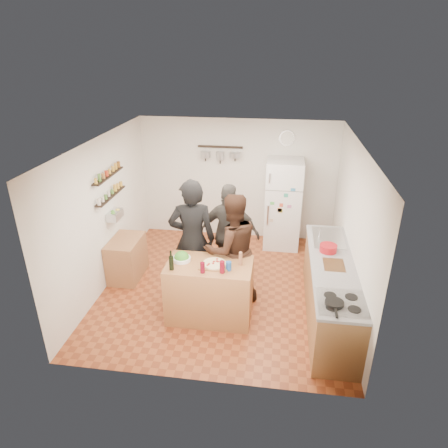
% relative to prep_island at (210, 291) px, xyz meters
% --- Properties ---
extents(room_shell, '(4.20, 4.20, 4.20)m').
position_rel_prep_island_xyz_m(room_shell, '(0.09, 1.19, 0.79)').
color(room_shell, brown).
rests_on(room_shell, ground).
extents(prep_island, '(1.25, 0.72, 0.91)m').
position_rel_prep_island_xyz_m(prep_island, '(0.00, 0.00, 0.00)').
color(prep_island, '#A6703D').
rests_on(prep_island, floor).
extents(pizza_board, '(0.42, 0.34, 0.02)m').
position_rel_prep_island_xyz_m(pizza_board, '(0.08, -0.02, 0.47)').
color(pizza_board, brown).
rests_on(pizza_board, prep_island).
extents(pizza, '(0.34, 0.34, 0.02)m').
position_rel_prep_island_xyz_m(pizza, '(0.08, -0.02, 0.48)').
color(pizza, beige).
rests_on(pizza, pizza_board).
extents(salad_bowl, '(0.27, 0.27, 0.05)m').
position_rel_prep_island_xyz_m(salad_bowl, '(-0.42, 0.05, 0.48)').
color(salad_bowl, silver).
rests_on(salad_bowl, prep_island).
extents(wine_bottle, '(0.07, 0.07, 0.21)m').
position_rel_prep_island_xyz_m(wine_bottle, '(-0.50, -0.22, 0.56)').
color(wine_bottle, black).
rests_on(wine_bottle, prep_island).
extents(wine_glass_near, '(0.07, 0.07, 0.16)m').
position_rel_prep_island_xyz_m(wine_glass_near, '(-0.05, -0.24, 0.53)').
color(wine_glass_near, '#550716').
rests_on(wine_glass_near, prep_island).
extents(wine_glass_far, '(0.07, 0.07, 0.18)m').
position_rel_prep_island_xyz_m(wine_glass_far, '(0.22, -0.20, 0.54)').
color(wine_glass_far, '#600816').
rests_on(wine_glass_far, prep_island).
extents(pepper_mill, '(0.05, 0.05, 0.17)m').
position_rel_prep_island_xyz_m(pepper_mill, '(0.45, 0.05, 0.54)').
color(pepper_mill, '#8F593C').
rests_on(pepper_mill, prep_island).
extents(salt_canister, '(0.08, 0.08, 0.13)m').
position_rel_prep_island_xyz_m(salt_canister, '(0.30, -0.12, 0.52)').
color(salt_canister, navy).
rests_on(salt_canister, prep_island).
extents(person_left, '(0.81, 0.61, 2.01)m').
position_rel_prep_island_xyz_m(person_left, '(-0.36, 0.53, 0.55)').
color(person_left, black).
rests_on(person_left, floor).
extents(person_center, '(1.10, 1.01, 1.83)m').
position_rel_prep_island_xyz_m(person_center, '(0.27, 0.49, 0.46)').
color(person_center, black).
rests_on(person_center, floor).
extents(person_back, '(1.07, 0.52, 1.76)m').
position_rel_prep_island_xyz_m(person_back, '(0.15, 1.09, 0.43)').
color(person_back, '#2F2C2A').
rests_on(person_back, floor).
extents(counter_run, '(0.63, 2.63, 0.90)m').
position_rel_prep_island_xyz_m(counter_run, '(1.79, 0.25, -0.01)').
color(counter_run, '#9E7042').
rests_on(counter_run, floor).
extents(stove_top, '(0.60, 0.62, 0.02)m').
position_rel_prep_island_xyz_m(stove_top, '(1.79, -0.70, 0.46)').
color(stove_top, white).
rests_on(stove_top, counter_run).
extents(skillet, '(0.23, 0.23, 0.04)m').
position_rel_prep_island_xyz_m(skillet, '(1.69, -0.76, 0.49)').
color(skillet, black).
rests_on(skillet, stove_top).
extents(sink, '(0.50, 0.80, 0.03)m').
position_rel_prep_island_xyz_m(sink, '(1.79, 1.10, 0.46)').
color(sink, silver).
rests_on(sink, counter_run).
extents(cutting_board, '(0.30, 0.40, 0.02)m').
position_rel_prep_island_xyz_m(cutting_board, '(1.79, 0.22, 0.46)').
color(cutting_board, '#986337').
rests_on(cutting_board, counter_run).
extents(red_bowl, '(0.26, 0.26, 0.11)m').
position_rel_prep_island_xyz_m(red_bowl, '(1.74, 0.62, 0.52)').
color(red_bowl, '#A5121B').
rests_on(red_bowl, counter_run).
extents(fridge, '(0.70, 0.68, 1.80)m').
position_rel_prep_island_xyz_m(fridge, '(1.04, 2.55, 0.45)').
color(fridge, white).
rests_on(fridge, floor).
extents(wall_clock, '(0.30, 0.03, 0.30)m').
position_rel_prep_island_xyz_m(wall_clock, '(1.04, 2.88, 1.69)').
color(wall_clock, silver).
rests_on(wall_clock, back_wall).
extents(spice_shelf_lower, '(0.12, 1.00, 0.02)m').
position_rel_prep_island_xyz_m(spice_shelf_lower, '(-1.84, 1.00, 1.04)').
color(spice_shelf_lower, black).
rests_on(spice_shelf_lower, left_wall).
extents(spice_shelf_upper, '(0.12, 1.00, 0.02)m').
position_rel_prep_island_xyz_m(spice_shelf_upper, '(-1.84, 1.00, 1.40)').
color(spice_shelf_upper, black).
rests_on(spice_shelf_upper, left_wall).
extents(produce_basket, '(0.18, 0.35, 0.14)m').
position_rel_prep_island_xyz_m(produce_basket, '(-1.81, 1.00, 0.69)').
color(produce_basket, silver).
rests_on(produce_basket, left_wall).
extents(side_table, '(0.50, 0.80, 0.73)m').
position_rel_prep_island_xyz_m(side_table, '(-1.65, 0.91, -0.09)').
color(side_table, '#A87246').
rests_on(side_table, floor).
extents(pot_rack, '(0.90, 0.04, 0.04)m').
position_rel_prep_island_xyz_m(pot_rack, '(-0.26, 2.80, 1.49)').
color(pot_rack, black).
rests_on(pot_rack, back_wall).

